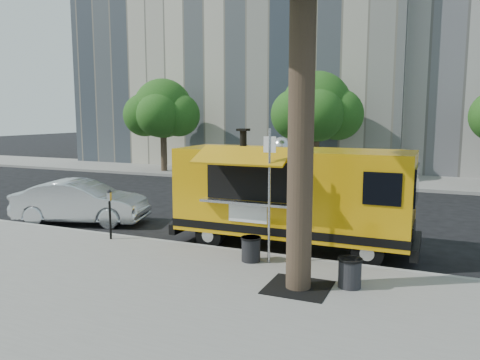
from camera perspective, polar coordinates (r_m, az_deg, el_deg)
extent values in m
plane|color=black|center=(12.68, -0.75, -7.78)|extent=(120.00, 120.00, 0.00)
cube|color=gray|center=(9.33, -11.08, -13.34)|extent=(60.00, 6.00, 0.15)
cube|color=#999993|center=(11.85, -2.60, -8.55)|extent=(60.00, 0.14, 0.16)
cube|color=gray|center=(25.36, 11.76, 0.19)|extent=(60.00, 5.00, 0.15)
cylinder|color=#33261C|center=(8.67, 7.47, 7.61)|extent=(0.48, 0.48, 6.50)
cube|color=black|center=(9.28, 7.09, -12.86)|extent=(1.20, 1.20, 0.02)
cylinder|color=#33261C|center=(27.89, -9.28, 3.79)|extent=(0.36, 0.36, 2.60)
sphere|color=#1C4712|center=(27.82, -9.39, 8.61)|extent=(3.42, 3.42, 3.42)
cylinder|color=#33261C|center=(24.66, 9.20, 3.25)|extent=(0.36, 0.36, 2.60)
sphere|color=#1C4712|center=(24.58, 9.33, 8.83)|extent=(3.60, 3.60, 3.60)
cylinder|color=silver|center=(10.34, 3.59, -2.03)|extent=(0.06, 0.06, 3.00)
cube|color=white|center=(10.20, 3.64, 4.34)|extent=(0.28, 0.02, 0.35)
cylinder|color=black|center=(12.93, -15.55, -4.69)|extent=(0.06, 0.06, 1.05)
cube|color=silver|center=(12.81, -15.66, -1.96)|extent=(0.10, 0.08, 0.22)
sphere|color=black|center=(12.79, -15.68, -1.38)|extent=(0.11, 0.11, 0.11)
cube|color=#DE9E0B|center=(12.00, 6.39, -1.31)|extent=(5.89, 2.02, 2.13)
cube|color=black|center=(12.17, 6.33, -5.33)|extent=(5.91, 2.04, 0.20)
cube|color=black|center=(11.76, 20.67, -7.51)|extent=(0.19, 1.89, 0.27)
cube|color=black|center=(13.38, -6.23, -5.18)|extent=(0.19, 1.89, 0.27)
cube|color=black|center=(11.48, 20.73, -0.50)|extent=(0.06, 1.59, 0.86)
cylinder|color=black|center=(11.05, 15.31, -8.51)|extent=(0.73, 0.26, 0.72)
cylinder|color=black|center=(12.65, 16.34, -6.46)|extent=(0.73, 0.26, 0.72)
cylinder|color=black|center=(12.19, -3.70, -6.68)|extent=(0.73, 0.26, 0.72)
cylinder|color=black|center=(13.65, -0.55, -5.06)|extent=(0.73, 0.26, 0.72)
cube|color=black|center=(11.34, 1.11, -0.07)|extent=(2.17, 0.19, 0.95)
cube|color=silver|center=(11.28, 0.80, -2.77)|extent=(2.37, 0.36, 0.06)
cube|color=#DE9E0B|center=(10.83, 0.17, 2.98)|extent=(2.28, 0.87, 0.39)
cube|color=white|center=(11.41, 0.95, -4.07)|extent=(1.00, 0.05, 0.45)
cylinder|color=black|center=(12.32, 0.40, 5.01)|extent=(0.18, 0.18, 0.50)
sphere|color=silver|center=(12.15, 5.08, 4.08)|extent=(0.51, 0.51, 0.51)
sphere|color=brown|center=(11.81, -0.61, 0.00)|extent=(0.76, 0.76, 0.76)
cylinder|color=#FF590C|center=(11.62, -1.06, -0.78)|extent=(0.31, 0.11, 0.31)
imported|color=silver|center=(15.72, -18.81, -2.55)|extent=(4.40, 2.54, 1.37)
cylinder|color=black|center=(9.38, 13.24, -10.96)|extent=(0.44, 0.44, 0.57)
cylinder|color=black|center=(9.30, 13.29, -9.41)|extent=(0.48, 0.48, 0.04)
cylinder|color=black|center=(10.68, 1.34, -8.42)|extent=(0.43, 0.43, 0.56)
cylinder|color=black|center=(10.61, 1.34, -7.07)|extent=(0.46, 0.46, 0.04)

